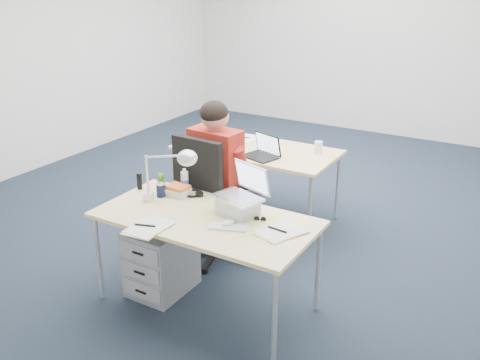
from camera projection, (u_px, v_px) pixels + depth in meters
name	position (u px, v px, depth m)	size (l,w,h in m)	color
floor	(253.00, 207.00, 5.77)	(7.00, 7.00, 0.00)	#19222C
room	(254.00, 45.00, 5.14)	(6.02, 7.02, 2.80)	beige
desk_near	(205.00, 223.00, 3.86)	(1.60, 0.80, 0.73)	#DCC77E
desk_far	(256.00, 153.00, 5.35)	(1.60, 0.80, 0.73)	#DCC77E
office_chair	(214.00, 223.00, 4.67)	(0.76, 0.76, 1.15)	black
seated_person	(226.00, 177.00, 4.68)	(0.45, 0.79, 1.39)	#AF2519
drawer_pedestal_near	(162.00, 259.00, 4.19)	(0.40, 0.50, 0.55)	gray
drawer_pedestal_far	(205.00, 181.00, 5.75)	(0.40, 0.50, 0.55)	gray
silver_laptop	(238.00, 191.00, 3.83)	(0.34, 0.27, 0.36)	silver
wireless_keyboard	(228.00, 227.00, 3.68)	(0.26, 0.11, 0.01)	white
computer_mouse	(228.00, 223.00, 3.71)	(0.07, 0.11, 0.04)	white
headphones	(192.00, 192.00, 4.23)	(0.21, 0.16, 0.03)	black
can_koozie	(161.00, 190.00, 4.18)	(0.07, 0.07, 0.11)	#151B41
water_bottle	(185.00, 180.00, 4.25)	(0.06, 0.06, 0.20)	silver
bear_figurine	(161.00, 181.00, 4.29)	(0.08, 0.06, 0.15)	#346F1D
book_stack	(178.00, 190.00, 4.20)	(0.18, 0.14, 0.08)	silver
cordless_phone	(140.00, 181.00, 4.31)	(0.04, 0.02, 0.13)	black
papers_left	(148.00, 227.00, 3.68)	(0.23, 0.32, 0.01)	#FFE793
papers_right	(280.00, 232.00, 3.62)	(0.23, 0.32, 0.01)	#FFE793
sunglasses	(260.00, 219.00, 3.79)	(0.09, 0.04, 0.02)	black
desk_lamp	(162.00, 174.00, 3.97)	(0.43, 0.16, 0.49)	silver
dark_laptop	(260.00, 146.00, 5.02)	(0.32, 0.31, 0.23)	black
far_cup	(318.00, 147.00, 5.19)	(0.08, 0.08, 0.11)	white
far_papers	(245.00, 139.00, 5.62)	(0.20, 0.29, 0.01)	white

